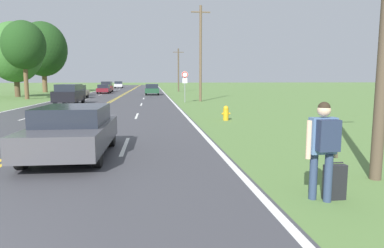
{
  "coord_description": "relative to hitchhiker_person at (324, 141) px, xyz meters",
  "views": [
    {
      "loc": [
        3.83,
        -3.35,
        2.13
      ],
      "look_at": [
        4.97,
        6.25,
        0.85
      ],
      "focal_mm": 32.0,
      "sensor_mm": 36.0,
      "label": 1
    }
  ],
  "objects": [
    {
      "name": "car_silver_suv_horizon",
      "position": [
        -10.63,
        77.4,
        -0.21
      ],
      "size": [
        2.08,
        4.51,
        1.58
      ],
      "rotation": [
        0.0,
        0.0,
        1.61
      ],
      "color": "black",
      "rests_on": "ground"
    },
    {
      "name": "tree_left_verge",
      "position": [
        -18.87,
        37.75,
        4.18
      ],
      "size": [
        6.14,
        6.14,
        8.8
      ],
      "color": "brown",
      "rests_on": "ground"
    },
    {
      "name": "utility_pole_midground",
      "position": [
        1.73,
        27.04,
        3.54
      ],
      "size": [
        1.8,
        0.24,
        8.9
      ],
      "color": "brown",
      "rests_on": "ground"
    },
    {
      "name": "utility_pole_far",
      "position": [
        1.66,
        52.97,
        2.68
      ],
      "size": [
        1.8,
        0.24,
        7.2
      ],
      "color": "brown",
      "rests_on": "ground"
    },
    {
      "name": "tree_mid_treeline",
      "position": [
        -19.94,
        52.18,
        5.74
      ],
      "size": [
        7.44,
        7.44,
        11.11
      ],
      "color": "brown",
      "rests_on": "ground"
    },
    {
      "name": "car_dark_green_hatchback_mid_far",
      "position": [
        -2.84,
        40.84,
        -0.28
      ],
      "size": [
        1.86,
        3.73,
        1.46
      ],
      "rotation": [
        0.0,
        0.0,
        -1.58
      ],
      "color": "black",
      "rests_on": "ground"
    },
    {
      "name": "traffic_sign",
      "position": [
        0.09,
        25.58,
        1.07
      ],
      "size": [
        0.6,
        0.1,
        2.82
      ],
      "color": "gray",
      "rests_on": "ground"
    },
    {
      "name": "car_red_van_distant",
      "position": [
        -10.25,
        52.7,
        -0.18
      ],
      "size": [
        1.77,
        4.29,
        1.71
      ],
      "rotation": [
        0.0,
        0.0,
        1.58
      ],
      "color": "black",
      "rests_on": "ground"
    },
    {
      "name": "car_black_suv_approaching",
      "position": [
        -9.76,
        24.2,
        -0.17
      ],
      "size": [
        1.85,
        4.41,
        1.69
      ],
      "rotation": [
        0.0,
        0.0,
        1.57
      ],
      "color": "black",
      "rests_on": "ground"
    },
    {
      "name": "hitchhiker_person",
      "position": [
        0.0,
        0.0,
        0.0
      ],
      "size": [
        0.59,
        0.42,
        1.74
      ],
      "rotation": [
        0.0,
        0.0,
        1.59
      ],
      "color": "navy",
      "rests_on": "ground"
    },
    {
      "name": "car_dark_grey_sedan_nearest",
      "position": [
        -5.11,
        4.22,
        -0.34
      ],
      "size": [
        2.0,
        4.33,
        1.38
      ],
      "rotation": [
        0.0,
        0.0,
        -1.58
      ],
      "color": "black",
      "rests_on": "ground"
    },
    {
      "name": "fire_hydrant",
      "position": [
        0.88,
        11.8,
        -0.68
      ],
      "size": [
        0.44,
        0.28,
        0.76
      ],
      "color": "gold",
      "rests_on": "ground"
    },
    {
      "name": "suitcase",
      "position": [
        0.27,
        0.05,
        -0.75
      ],
      "size": [
        0.4,
        0.14,
        0.68
      ],
      "rotation": [
        0.0,
        0.0,
        1.59
      ],
      "color": "black",
      "rests_on": "ground"
    },
    {
      "name": "car_maroon_hatchback_receding",
      "position": [
        -9.89,
        46.45,
        -0.35
      ],
      "size": [
        1.72,
        4.12,
        1.32
      ],
      "rotation": [
        0.0,
        0.0,
        1.57
      ],
      "color": "black",
      "rests_on": "ground"
    },
    {
      "name": "car_champagne_sedan_mid_near",
      "position": [
        -11.04,
        33.16,
        -0.3
      ],
      "size": [
        1.87,
        4.94,
        1.47
      ],
      "rotation": [
        0.0,
        0.0,
        1.54
      ],
      "color": "black",
      "rests_on": "ground"
    },
    {
      "name": "tree_behind_sign",
      "position": [
        -16.07,
        32.7,
        4.54
      ],
      "size": [
        4.38,
        4.38,
        8.15
      ],
      "color": "brown",
      "rests_on": "ground"
    }
  ]
}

